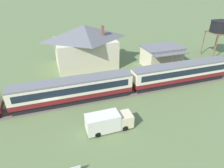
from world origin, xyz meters
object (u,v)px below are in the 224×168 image
passenger_train (75,89)px  delivery_truck_cream (108,122)px  water_tower (220,26)px  station_house_grey_roof (85,45)px  station_building (162,56)px

passenger_train → delivery_truck_cream: passenger_train is taller
water_tower → station_house_grey_roof: bearing=172.2°
passenger_train → station_building: 23.19m
station_house_grey_roof → passenger_train: bearing=-108.8°
station_building → delivery_truck_cream: 25.37m
passenger_train → station_building: bearing=22.7°
water_tower → delivery_truck_cream: 40.03m
station_building → water_tower: water_tower is taller
passenger_train → station_house_grey_roof: size_ratio=4.34×
station_house_grey_roof → station_building: bearing=-19.0°
station_house_grey_roof → delivery_truck_cream: bearing=-94.9°
passenger_train → water_tower: size_ratio=6.46×
station_house_grey_roof → delivery_truck_cream: (-2.00, -23.06, -3.50)m
passenger_train → station_building: station_building is taller
passenger_train → delivery_truck_cream: (2.97, -8.46, -0.93)m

